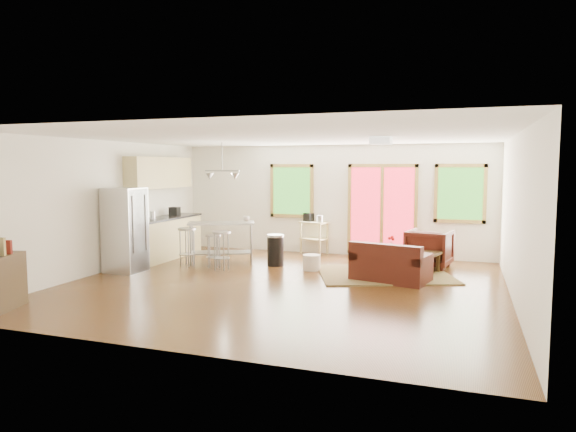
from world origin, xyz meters
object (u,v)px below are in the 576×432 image
(loveseat, at_px, (390,266))
(kitchen_cart, at_px, (313,226))
(ottoman, at_px, (377,258))
(refrigerator, at_px, (125,230))
(armchair, at_px, (429,247))
(rug, at_px, (384,274))
(coffee_table, at_px, (412,254))
(island, at_px, (221,235))

(loveseat, relative_size, kitchen_cart, 1.53)
(ottoman, distance_m, refrigerator, 5.14)
(loveseat, distance_m, armchair, 1.68)
(ottoman, bearing_deg, loveseat, -70.59)
(rug, bearing_deg, kitchen_cart, 136.32)
(coffee_table, height_order, island, island)
(coffee_table, distance_m, kitchen_cart, 2.87)
(rug, bearing_deg, loveseat, -71.57)
(kitchen_cart, bearing_deg, refrigerator, -131.89)
(loveseat, bearing_deg, ottoman, 123.06)
(coffee_table, height_order, refrigerator, refrigerator)
(rug, distance_m, loveseat, 0.62)
(loveseat, xyz_separation_m, refrigerator, (-5.09, -0.84, 0.55))
(loveseat, bearing_deg, kitchen_cart, 145.41)
(rug, relative_size, loveseat, 1.66)
(coffee_table, distance_m, refrigerator, 5.71)
(coffee_table, bearing_deg, loveseat, -106.96)
(coffee_table, bearing_deg, island, -174.41)
(armchair, bearing_deg, island, 23.21)
(rug, bearing_deg, ottoman, 110.13)
(ottoman, relative_size, refrigerator, 0.33)
(rug, bearing_deg, coffee_table, 43.89)
(refrigerator, bearing_deg, armchair, 23.29)
(coffee_table, bearing_deg, refrigerator, -161.32)
(rug, distance_m, refrigerator, 5.17)
(coffee_table, relative_size, armchair, 1.38)
(coffee_table, xyz_separation_m, ottoman, (-0.73, 0.25, -0.18))
(armchair, xyz_separation_m, island, (-4.28, -0.98, 0.18))
(rug, bearing_deg, armchair, 53.90)
(armchair, relative_size, ottoman, 1.56)
(loveseat, height_order, kitchen_cart, kitchen_cart)
(rug, height_order, armchair, armchair)
(ottoman, height_order, kitchen_cart, kitchen_cart)
(loveseat, xyz_separation_m, kitchen_cart, (-2.16, 2.42, 0.38))
(refrigerator, height_order, kitchen_cart, refrigerator)
(coffee_table, xyz_separation_m, kitchen_cart, (-2.46, 1.44, 0.30))
(rug, relative_size, armchair, 2.83)
(loveseat, height_order, refrigerator, refrigerator)
(coffee_table, bearing_deg, kitchen_cart, 149.62)
(armchair, height_order, island, island)
(island, bearing_deg, refrigerator, -134.21)
(refrigerator, height_order, island, refrigerator)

